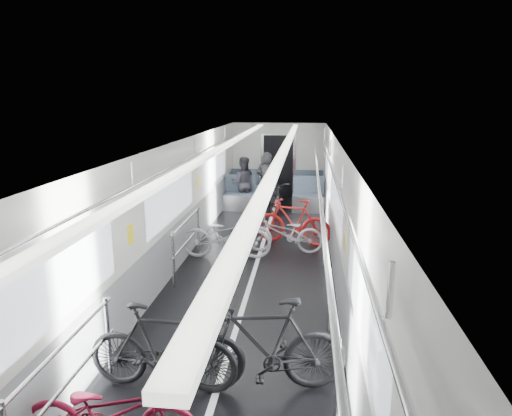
{
  "coord_description": "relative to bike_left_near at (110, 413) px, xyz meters",
  "views": [
    {
      "loc": [
        0.94,
        -7.82,
        3.2
      ],
      "look_at": [
        0.0,
        0.5,
        1.16
      ],
      "focal_mm": 32.0,
      "sensor_mm": 36.0,
      "label": 1
    }
  ],
  "objects": [
    {
      "name": "bike_left_mid",
      "position": [
        0.18,
        0.98,
        0.09
      ],
      "size": [
        1.73,
        0.56,
        1.03
      ],
      "primitive_type": "imported",
      "rotation": [
        0.0,
        0.0,
        1.52
      ],
      "color": "black",
      "rests_on": "floor"
    },
    {
      "name": "bike_right_far",
      "position": [
        1.44,
        6.37,
        0.09
      ],
      "size": [
        1.78,
        0.9,
        1.03
      ],
      "primitive_type": "imported",
      "rotation": [
        0.0,
        0.0,
        -1.83
      ],
      "color": "red",
      "rests_on": "floor"
    },
    {
      "name": "bike_right_mid",
      "position": [
        1.27,
        5.77,
        0.0
      ],
      "size": [
        1.63,
        0.59,
        0.85
      ],
      "primitive_type": "imported",
      "rotation": [
        0.0,
        0.0,
        -1.59
      ],
      "color": "#B0B1B5",
      "rests_on": "floor"
    },
    {
      "name": "bike_left_near",
      "position": [
        0.0,
        0.0,
        0.0
      ],
      "size": [
        1.64,
        0.67,
        0.84
      ],
      "primitive_type": "imported",
      "rotation": [
        0.0,
        0.0,
        1.64
      ],
      "color": "maroon",
      "rests_on": "floor"
    },
    {
      "name": "person_seated",
      "position": [
        -0.14,
        9.63,
        0.34
      ],
      "size": [
        0.79,
        0.64,
        1.52
      ],
      "primitive_type": "imported",
      "rotation": [
        0.0,
        0.0,
        3.23
      ],
      "color": "#2B2A31",
      "rests_on": "floor"
    },
    {
      "name": "car_shell",
      "position": [
        0.77,
        6.2,
        0.71
      ],
      "size": [
        3.02,
        14.01,
        2.41
      ],
      "color": "black",
      "rests_on": "ground"
    },
    {
      "name": "bike_right_near",
      "position": [
        1.3,
        1.08,
        0.13
      ],
      "size": [
        1.89,
        0.81,
        1.1
      ],
      "primitive_type": "imported",
      "rotation": [
        0.0,
        0.0,
        -1.4
      ],
      "color": "black",
      "rests_on": "floor"
    },
    {
      "name": "bike_aisle",
      "position": [
        0.91,
        9.23,
        0.04
      ],
      "size": [
        0.73,
        1.81,
        0.93
      ],
      "primitive_type": "imported",
      "rotation": [
        0.0,
        0.0,
        0.06
      ],
      "color": "black",
      "rests_on": "floor"
    },
    {
      "name": "bike_left_far",
      "position": [
        0.12,
        5.33,
        0.06
      ],
      "size": [
        1.85,
        0.72,
        0.96
      ],
      "primitive_type": "imported",
      "rotation": [
        0.0,
        0.0,
        1.62
      ],
      "color": "#ADAEB2",
      "rests_on": "floor"
    },
    {
      "name": "person_standing",
      "position": [
        0.59,
        9.23,
        0.44
      ],
      "size": [
        0.71,
        0.56,
        1.72
      ],
      "primitive_type": "imported",
      "rotation": [
        0.0,
        0.0,
        2.89
      ],
      "color": "black",
      "rests_on": "floor"
    }
  ]
}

